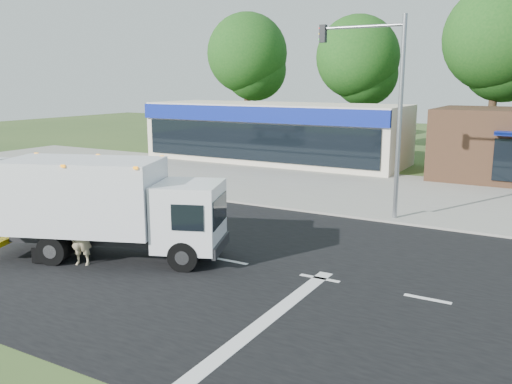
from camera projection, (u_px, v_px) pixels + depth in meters
The scene contains 10 objects.
ground at pixel (231, 262), 16.85m from camera, with size 120.00×120.00×0.00m, color #385123.
road_asphalt at pixel (231, 261), 16.85m from camera, with size 60.00×14.00×0.02m, color black.
sidewalk at pixel (331, 207), 23.81m from camera, with size 60.00×2.40×0.12m, color gray.
parking_apron at pixel (372, 187), 28.75m from camera, with size 60.00×9.00×0.02m, color gray.
lane_markings at pixel (246, 283), 15.04m from camera, with size 55.20×7.00×0.01m.
ems_box_truck at pixel (108, 202), 16.90m from camera, with size 7.41×4.58×3.15m.
emergency_worker at pixel (81, 236), 16.38m from camera, with size 0.76×0.66×1.88m.
retail_strip_mall at pixel (275, 132), 37.76m from camera, with size 18.00×6.20×4.00m.
traffic_signal_pole at pixel (384, 96), 21.17m from camera, with size 3.51×0.25×8.00m.
background_trees at pixel (426, 55), 39.72m from camera, with size 36.77×7.39×12.10m.
Camera 1 is at (8.66, -13.55, 5.52)m, focal length 38.00 mm.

